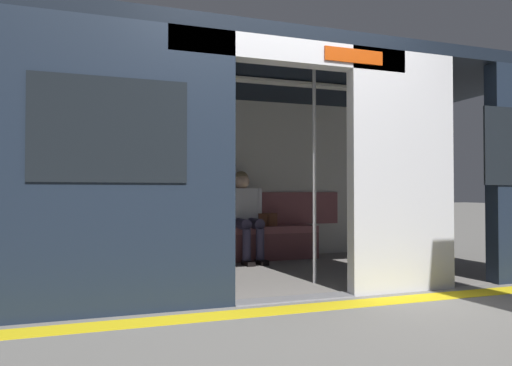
# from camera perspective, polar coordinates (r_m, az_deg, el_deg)

# --- Properties ---
(ground_plane) EXTENTS (60.00, 60.00, 0.00)m
(ground_plane) POSITION_cam_1_polar(r_m,az_deg,el_deg) (3.96, 4.68, -14.15)
(ground_plane) COLOR gray
(platform_edge_strip) EXTENTS (8.00, 0.24, 0.01)m
(platform_edge_strip) POSITION_cam_1_polar(r_m,az_deg,el_deg) (3.69, 6.60, -15.05)
(platform_edge_strip) COLOR yellow
(platform_edge_strip) RESTS_ON ground_plane
(train_car) EXTENTS (6.40, 2.72, 2.28)m
(train_car) POSITION_cam_1_polar(r_m,az_deg,el_deg) (5.00, -1.68, 5.98)
(train_car) COLOR silver
(train_car) RESTS_ON ground_plane
(bench_seat) EXTENTS (2.51, 0.44, 0.44)m
(bench_seat) POSITION_cam_1_polar(r_m,az_deg,el_deg) (5.98, -3.84, -6.45)
(bench_seat) COLOR #935156
(bench_seat) RESTS_ON ground_plane
(person_seated) EXTENTS (0.55, 0.69, 1.17)m
(person_seated) POSITION_cam_1_polar(r_m,az_deg,el_deg) (5.97, -1.51, -3.33)
(person_seated) COLOR silver
(person_seated) RESTS_ON ground_plane
(handbag) EXTENTS (0.26, 0.15, 0.17)m
(handbag) POSITION_cam_1_polar(r_m,az_deg,el_deg) (6.16, 1.30, -4.54)
(handbag) COLOR brown
(handbag) RESTS_ON bench_seat
(book) EXTENTS (0.22, 0.26, 0.03)m
(book) POSITION_cam_1_polar(r_m,az_deg,el_deg) (6.00, -5.77, -5.30)
(book) COLOR #33723F
(book) RESTS_ON bench_seat
(grab_pole_door) EXTENTS (0.04, 0.04, 2.14)m
(grab_pole_door) POSITION_cam_1_polar(r_m,az_deg,el_deg) (4.16, -3.91, 1.33)
(grab_pole_door) COLOR silver
(grab_pole_door) RESTS_ON ground_plane
(grab_pole_far) EXTENTS (0.04, 0.04, 2.14)m
(grab_pole_far) POSITION_cam_1_polar(r_m,az_deg,el_deg) (4.57, 7.23, 1.11)
(grab_pole_far) COLOR silver
(grab_pole_far) RESTS_ON ground_plane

